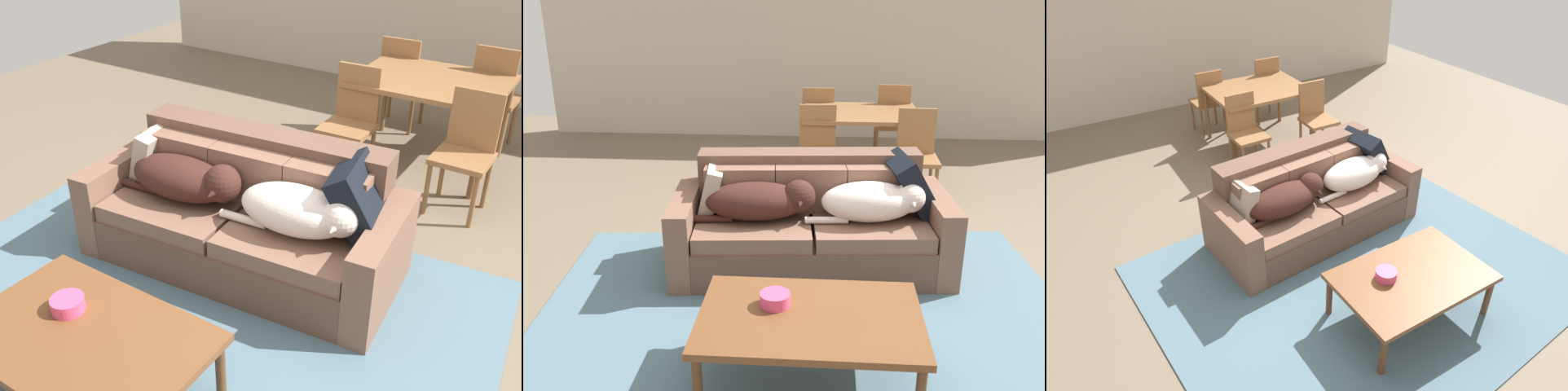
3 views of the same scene
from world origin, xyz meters
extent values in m
plane|color=#72634F|center=(0.00, 0.00, 0.00)|extent=(10.00, 10.00, 0.00)
cube|color=beige|center=(0.00, 4.00, 1.35)|extent=(8.00, 0.12, 2.70)
cube|color=slate|center=(-0.24, -0.78, 0.01)|extent=(3.68, 3.07, 0.01)
cube|color=brown|center=(-0.24, 0.00, 0.15)|extent=(1.74, 1.00, 0.30)
cube|color=brown|center=(-0.65, -0.04, 0.36)|extent=(0.88, 0.90, 0.11)
cube|color=brown|center=(0.18, 0.03, 0.36)|extent=(0.88, 0.90, 0.11)
cube|color=brown|center=(-0.26, 0.31, 0.62)|extent=(1.69, 0.38, 0.40)
cube|color=brown|center=(-0.76, 0.08, 0.59)|extent=(0.53, 0.20, 0.34)
cube|color=brown|center=(-0.25, 0.12, 0.59)|extent=(0.53, 0.20, 0.34)
cube|color=brown|center=(0.27, 0.16, 0.59)|extent=(0.53, 0.20, 0.34)
cube|color=brown|center=(-1.15, -0.08, 0.29)|extent=(0.23, 0.88, 0.58)
cube|color=brown|center=(0.68, 0.07, 0.29)|extent=(0.23, 0.88, 0.58)
ellipsoid|color=#3B1E18|center=(-0.63, -0.07, 0.55)|extent=(0.76, 0.45, 0.27)
sphere|color=#3B1E18|center=(-0.33, -0.06, 0.59)|extent=(0.24, 0.24, 0.24)
cone|color=black|center=(-0.32, -0.17, 0.58)|extent=(0.12, 0.14, 0.11)
cylinder|color=#3B1E18|center=(-0.95, -0.18, 0.45)|extent=(0.33, 0.08, 0.05)
ellipsoid|color=silver|center=(0.17, -0.05, 0.56)|extent=(0.70, 0.41, 0.28)
sphere|color=silver|center=(0.46, -0.04, 0.60)|extent=(0.22, 0.22, 0.22)
cone|color=#B1A49C|center=(0.47, -0.14, 0.59)|extent=(0.11, 0.13, 0.10)
cylinder|color=silver|center=(-0.13, -0.14, 0.45)|extent=(0.31, 0.08, 0.05)
cube|color=#B1A392|center=(-0.98, 0.04, 0.58)|extent=(0.24, 0.38, 0.38)
cube|color=black|center=(0.49, 0.17, 0.62)|extent=(0.43, 0.51, 0.47)
cube|color=brown|center=(-0.20, -1.32, 0.39)|extent=(1.16, 0.76, 0.04)
cylinder|color=brown|center=(-0.73, -1.65, 0.19)|extent=(0.05, 0.05, 0.37)
cylinder|color=brown|center=(0.32, -1.65, 0.19)|extent=(0.05, 0.05, 0.37)
cylinder|color=brown|center=(-0.73, -0.99, 0.19)|extent=(0.05, 0.05, 0.37)
cylinder|color=brown|center=(0.32, -0.99, 0.19)|extent=(0.05, 0.05, 0.37)
cylinder|color=#EA4C7F|center=(-0.39, -1.24, 0.45)|extent=(0.16, 0.16, 0.07)
cube|color=olive|center=(0.23, 2.12, 0.73)|extent=(1.21, 0.99, 0.04)
cylinder|color=brown|center=(-0.33, 1.68, 0.35)|extent=(0.05, 0.05, 0.71)
cylinder|color=brown|center=(0.78, 1.68, 0.35)|extent=(0.05, 0.05, 0.71)
cylinder|color=brown|center=(-0.33, 2.56, 0.35)|extent=(0.05, 0.05, 0.71)
cylinder|color=brown|center=(0.78, 2.56, 0.35)|extent=(0.05, 0.05, 0.71)
cube|color=olive|center=(-0.22, 1.48, 0.43)|extent=(0.41, 0.41, 0.04)
cube|color=olive|center=(-0.22, 1.66, 0.68)|extent=(0.36, 0.04, 0.46)
cylinder|color=brown|center=(-0.38, 1.31, 0.20)|extent=(0.04, 0.04, 0.41)
cylinder|color=brown|center=(-0.04, 1.32, 0.20)|extent=(0.04, 0.04, 0.41)
cylinder|color=brown|center=(-0.39, 1.65, 0.20)|extent=(0.04, 0.04, 0.41)
cylinder|color=brown|center=(-0.05, 1.66, 0.20)|extent=(0.04, 0.04, 0.41)
cube|color=olive|center=(0.73, 1.42, 0.44)|extent=(0.41, 0.41, 0.04)
cube|color=olive|center=(0.73, 1.60, 0.68)|extent=(0.36, 0.04, 0.44)
cylinder|color=brown|center=(0.56, 1.25, 0.21)|extent=(0.04, 0.04, 0.42)
cylinder|color=brown|center=(0.90, 1.24, 0.21)|extent=(0.04, 0.04, 0.42)
cylinder|color=brown|center=(0.56, 1.59, 0.21)|extent=(0.04, 0.04, 0.42)
cylinder|color=brown|center=(0.90, 1.58, 0.21)|extent=(0.04, 0.04, 0.42)
cube|color=olive|center=(-0.24, 2.77, 0.44)|extent=(0.41, 0.41, 0.04)
cube|color=olive|center=(-0.23, 2.59, 0.69)|extent=(0.36, 0.04, 0.45)
cylinder|color=brown|center=(-0.07, 2.95, 0.21)|extent=(0.04, 0.04, 0.42)
cylinder|color=brown|center=(-0.41, 2.94, 0.21)|extent=(0.04, 0.04, 0.42)
cylinder|color=brown|center=(-0.06, 2.61, 0.21)|extent=(0.04, 0.04, 0.42)
cylinder|color=brown|center=(-0.40, 2.60, 0.21)|extent=(0.04, 0.04, 0.42)
cube|color=olive|center=(0.62, 2.76, 0.45)|extent=(0.41, 0.41, 0.04)
cube|color=olive|center=(0.62, 2.58, 0.72)|extent=(0.36, 0.05, 0.48)
cylinder|color=brown|center=(0.80, 2.92, 0.22)|extent=(0.04, 0.04, 0.43)
cylinder|color=brown|center=(0.46, 2.93, 0.22)|extent=(0.04, 0.04, 0.43)
cylinder|color=brown|center=(0.79, 2.58, 0.22)|extent=(0.04, 0.04, 0.43)
cylinder|color=brown|center=(0.45, 2.59, 0.22)|extent=(0.04, 0.04, 0.43)
camera|label=1|loc=(1.57, -2.56, 2.28)|focal=40.19mm
camera|label=2|loc=(-0.16, -3.86, 2.01)|focal=39.25mm
camera|label=3|loc=(-2.26, -3.13, 2.83)|focal=31.97mm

